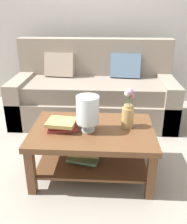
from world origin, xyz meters
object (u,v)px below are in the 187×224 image
Objects in this scene: coffee_table at (92,142)px; flower_pitcher at (128,112)px; couch at (94,93)px; glass_hurricane_vase at (88,110)px; book_stack_main at (62,125)px.

flower_pitcher is (0.32, 0.06, 0.28)m from coffee_table.
couch reaches higher than coffee_table.
coffee_table is 3.44× the size of glass_hurricane_vase.
couch is 1.94× the size of coffee_table.
couch reaches higher than flower_pitcher.
couch is at bearing 91.12° from glass_hurricane_vase.
glass_hurricane_vase is (0.03, -1.29, 0.29)m from couch.
book_stack_main is at bearing 177.47° from glass_hurricane_vase.
glass_hurricane_vase is at bearing -137.44° from coffee_table.
flower_pitcher is at bearing -72.61° from couch.
glass_hurricane_vase is at bearing -2.53° from book_stack_main.
coffee_table is at bearing -87.31° from couch.
glass_hurricane_vase is 0.85× the size of flower_pitcher.
couch is 6.67× the size of glass_hurricane_vase.
flower_pitcher reaches higher than book_stack_main.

